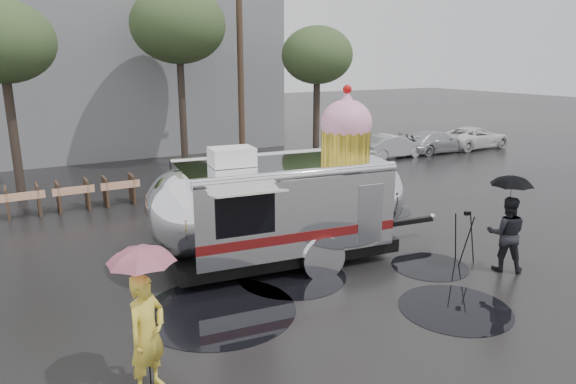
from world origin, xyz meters
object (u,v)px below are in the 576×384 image
person_right (506,234)px  tripod (465,234)px  person_left (147,334)px  airstream_trailer (285,201)px

person_right → tripod: size_ratio=1.36×
person_left → person_right: (8.63, 0.47, -0.04)m
person_left → person_right: size_ratio=1.04×
airstream_trailer → person_left: 5.66m
person_right → tripod: 0.94m
person_left → person_right: bearing=-30.3°
person_left → person_right: person_left is taller
person_right → tripod: bearing=-13.9°
airstream_trailer → person_left: bearing=-134.0°
person_left → tripod: person_left is taller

